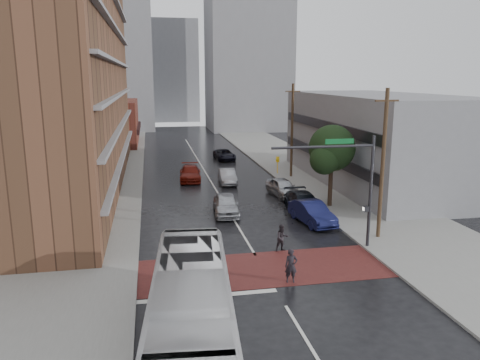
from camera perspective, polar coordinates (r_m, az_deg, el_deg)
name	(u,v)px	position (r m, az deg, el deg)	size (l,w,h in m)	color
ground	(265,272)	(26.63, 3.12, -11.18)	(160.00, 160.00, 0.00)	black
crosswalk	(263,269)	(27.07, 2.86, -10.74)	(14.00, 5.00, 0.02)	maroon
sidewalk_west	(98,183)	(50.09, -16.94, -0.30)	(9.00, 90.00, 0.15)	gray
sidewalk_east	(311,174)	(52.77, 8.71, 0.73)	(9.00, 90.00, 0.15)	gray
apartment_block	(59,40)	(48.43, -21.19, 15.60)	(10.00, 44.00, 28.00)	brown
storefront_west	(112,123)	(78.21, -15.35, 6.76)	(8.00, 16.00, 7.00)	brown
building_east	(377,139)	(49.49, 16.31, 4.80)	(11.00, 26.00, 9.00)	gray
distant_tower_west	(107,50)	(102.10, -15.93, 14.99)	(18.00, 16.00, 32.00)	gray
distant_tower_east	(248,40)	(97.99, 0.96, 16.75)	(16.00, 14.00, 36.00)	gray
distant_tower_center	(173,71)	(118.81, -8.21, 12.98)	(12.00, 10.00, 24.00)	gray
street_tree	(332,151)	(38.98, 11.14, 3.47)	(4.20, 4.10, 6.90)	#332319
signal_mast	(349,176)	(29.31, 13.20, 0.45)	(6.50, 0.30, 7.20)	#2D2D33
utility_pole_near	(383,164)	(31.84, 17.01, 1.91)	(1.60, 0.26, 10.00)	#473321
utility_pole_far	(292,130)	(50.20, 6.36, 6.06)	(1.60, 0.26, 10.00)	#473321
transit_bus	(191,316)	(18.58, -5.96, -16.20)	(2.99, 12.76, 3.55)	silver
pedestrian_a	(291,266)	(25.19, 6.25, -10.37)	(0.67, 0.44, 1.85)	black
pedestrian_b	(282,238)	(29.45, 5.16, -7.04)	(0.84, 0.66, 1.73)	black
car_travel_a	(226,204)	(36.99, -1.74, -2.99)	(1.93, 4.81, 1.64)	#A9ABB0
car_travel_b	(227,176)	(47.69, -1.56, 0.44)	(1.57, 4.50, 1.48)	#929398
car_travel_c	(190,173)	(49.42, -6.09, 0.84)	(2.16, 5.31, 1.54)	maroon
suv_travel	(224,155)	(61.56, -1.91, 3.12)	(2.27, 4.92, 1.37)	black
car_parked_near	(312,213)	(35.14, 8.78, -3.96)	(1.74, 5.00, 1.65)	#131642
car_parked_mid	(304,203)	(37.84, 7.83, -2.80)	(2.21, 5.43, 1.57)	black
car_parked_far	(283,187)	(42.86, 5.21, -0.89)	(1.91, 4.74, 1.61)	#AEB2B6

